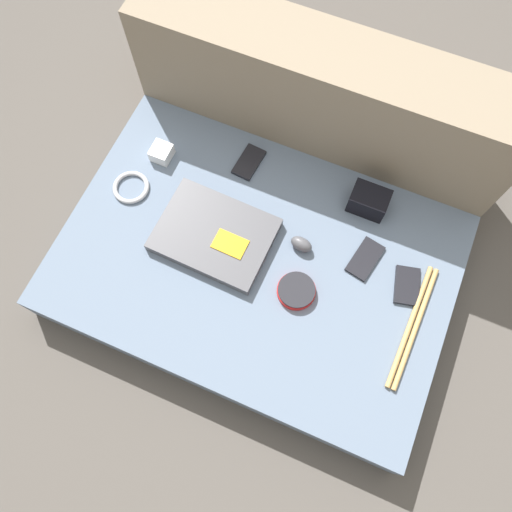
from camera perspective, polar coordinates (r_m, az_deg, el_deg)
The scene contains 13 objects.
ground_plane at distance 1.48m, azimuth 0.00°, elevation -1.97°, with size 8.00×8.00×0.00m, color #4C4742.
couch_seat at distance 1.42m, azimuth 0.00°, elevation -1.17°, with size 1.07×0.73×0.13m.
couch_backrest at distance 1.49m, azimuth 7.33°, elevation 16.61°, with size 1.07×0.20×0.45m.
laptop at distance 1.38m, azimuth -4.74°, elevation 2.45°, with size 0.32×0.24×0.03m.
computer_mouse at distance 1.36m, azimuth 5.21°, elevation 1.35°, with size 0.07×0.05×0.04m.
speaker_puck at distance 1.33m, azimuth 4.64°, elevation -3.96°, with size 0.10×0.10×0.02m.
phone_silver at distance 1.39m, azimuth 12.37°, elevation -0.31°, with size 0.08×0.13×0.01m.
phone_black at distance 1.39m, azimuth 16.87°, elevation -3.26°, with size 0.09×0.12×0.01m.
phone_small at distance 1.49m, azimuth -0.82°, elevation 10.67°, with size 0.07×0.11×0.01m.
camera_pouch at distance 1.43m, azimuth 12.76°, elevation 6.16°, with size 0.10×0.07×0.07m.
charger_brick at distance 1.51m, azimuth -10.73°, elevation 11.52°, with size 0.06×0.06×0.04m.
cable_coil at distance 1.49m, azimuth -14.09°, elevation 7.63°, with size 0.11×0.11×0.01m.
drumstick_pair at distance 1.36m, azimuth 17.49°, elevation -7.65°, with size 0.04×0.35×0.01m.
Camera 1 is at (0.19, -0.43, 1.40)m, focal length 35.00 mm.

